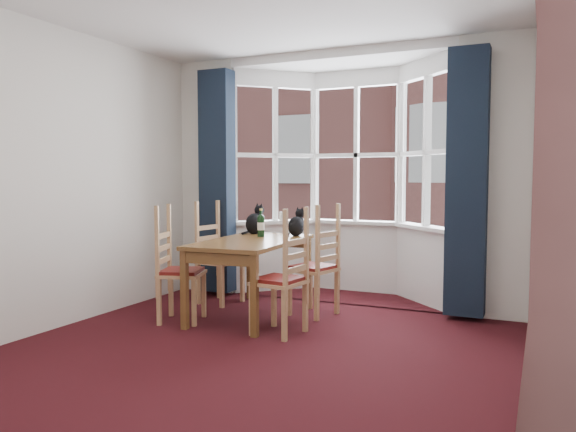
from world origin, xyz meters
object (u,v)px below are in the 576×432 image
Objects in this scene: chair_left_far at (214,260)px; chair_right_near at (288,283)px; candle_tall at (282,216)px; dining_table at (252,248)px; cat_left at (255,222)px; chair_right_far at (321,270)px; cat_right at (297,225)px; chair_left_near at (173,273)px; wine_bottle at (261,224)px.

chair_right_near is at bearing -33.70° from chair_left_far.
dining_table is at bearing -78.68° from candle_tall.
chair_right_far is at bearing -17.49° from cat_left.
chair_left_far is 1.00× the size of chair_right_far.
cat_right is (0.94, 0.17, 0.42)m from chair_left_far.
cat_left is 0.51m from cat_right.
chair_left_far is 1.08m from candle_tall.
cat_left is (-0.90, 0.28, 0.43)m from chair_right_far.
chair_left_near is at bearing -138.84° from dining_table.
chair_left_far is (-0.68, 0.37, -0.21)m from dining_table.
chair_right_near is at bearing -70.47° from cat_right.
chair_left_far reaches higher than dining_table.
chair_right_near is at bearing -63.36° from candle_tall.
candle_tall is (-0.20, 0.94, 0.02)m from wine_bottle.
wine_bottle is at bearing 130.03° from chair_right_near.
cat_right is (0.26, 0.54, 0.21)m from dining_table.
cat_left reaches higher than chair_left_far.
chair_right_near is 2.02m from candle_tall.
wine_bottle is at bearing -5.26° from chair_left_far.
dining_table is 4.44× the size of cat_left.
chair_left_near is at bearing -179.41° from chair_right_near.
dining_table is 1.69× the size of chair_right_near.
chair_left_far is 1.58m from chair_right_near.
chair_left_near is 1.00× the size of chair_right_far.
dining_table is 0.64m from cat_left.
chair_right_near is 3.09× the size of wine_bottle.
cat_left is 0.31m from wine_bottle.
cat_left is 3.24× the size of candle_tall.
candle_tall is (-0.25, 1.25, 0.24)m from dining_table.
chair_right_near is at bearing -38.82° from dining_table.
chair_left_near is at bearing -129.06° from cat_right.
cat_left reaches higher than cat_right.
chair_right_far is 1.04m from cat_left.
candle_tall is (0.43, 0.88, 0.45)m from chair_left_far.
chair_right_near and chair_right_far have the same top height.
chair_right_near is 8.50× the size of candle_tall.
cat_left reaches higher than chair_left_near.
wine_bottle is at bearing -50.07° from cat_left.
dining_table is 4.86× the size of cat_right.
chair_right_far reaches higher than dining_table.
cat_right is at bearing 10.21° from chair_left_far.
chair_right_far is at bearing 21.75° from dining_table.
cat_right reaches higher than chair_right_far.
chair_right_far is at bearing -35.51° from cat_right.
chair_right_far is at bearing -47.76° from candle_tall.
chair_left_near is 1.00× the size of chair_right_near.
cat_right reaches higher than dining_table.
wine_bottle reaches higher than chair_right_far.
wine_bottle is (0.54, 0.83, 0.43)m from chair_left_near.
chair_left_near is at bearing -101.06° from candle_tall.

